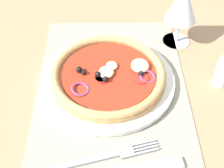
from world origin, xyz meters
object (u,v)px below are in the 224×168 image
at_px(pepper_shaker, 223,72).
at_px(wine_glass, 183,5).
at_px(plate, 108,80).
at_px(fork, 113,155).
at_px(pizza, 108,74).

bearing_deg(pepper_shaker, wine_glass, -153.17).
bearing_deg(plate, fork, 2.48).
height_order(plate, pizza, pizza).
height_order(fork, wine_glass, wine_glass).
height_order(pizza, fork, pizza).
bearing_deg(wine_glass, fork, -26.73).
bearing_deg(pizza, pepper_shaker, 88.99).
distance_m(fork, pepper_shaker, 0.29).
relative_size(plate, fork, 1.56).
relative_size(pizza, wine_glass, 1.61).
relative_size(fork, pepper_shaker, 2.66).
relative_size(pizza, pepper_shaker, 3.58).
distance_m(pizza, pepper_shaker, 0.24).
relative_size(wine_glass, pepper_shaker, 2.22).
bearing_deg(fork, pepper_shaker, 23.10).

